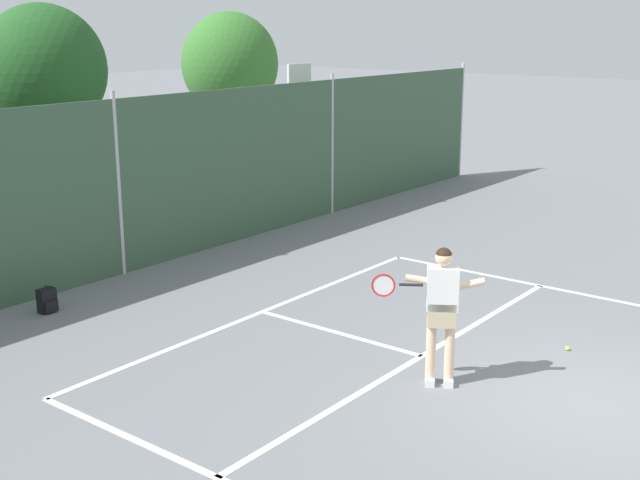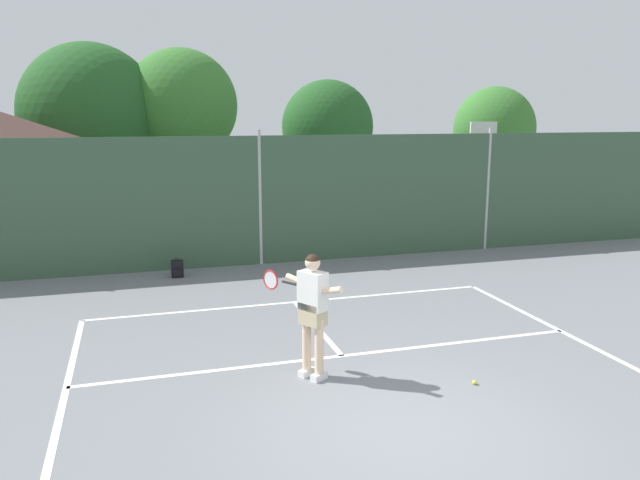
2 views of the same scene
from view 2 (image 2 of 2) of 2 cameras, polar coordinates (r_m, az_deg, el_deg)
The scene contains 8 objects.
ground_plane at distance 8.04m, azimuth 7.90°, elevation -16.79°, with size 120.00×120.00×0.00m, color slate.
court_markings at distance 8.56m, azimuth 6.06°, elevation -14.86°, with size 8.30×11.10×0.01m.
chainlink_fence at distance 15.85m, azimuth -5.49°, elevation 3.58°, with size 26.09×0.09×3.41m.
basketball_hoop at distance 19.99m, azimuth 14.49°, elevation 6.85°, with size 0.90×0.67×3.55m.
treeline_backdrop at distance 24.12m, azimuth -13.50°, elevation 11.06°, with size 25.80×4.45×6.27m.
tennis_player at distance 8.97m, azimuth -0.74°, elevation -5.92°, with size 0.90×1.19×1.85m.
tennis_ball at distance 9.38m, azimuth 13.91°, elevation -12.50°, with size 0.07×0.07×0.07m, color #CCE033.
backpack_black at distance 15.13m, azimuth -12.89°, elevation -2.59°, with size 0.28×0.24×0.46m.
Camera 2 is at (-3.02, -6.41, 3.79)m, focal length 35.07 mm.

